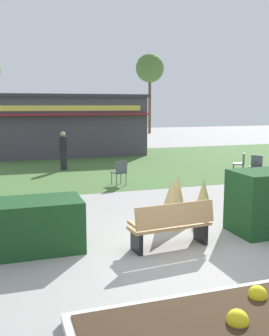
# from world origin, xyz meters

# --- Properties ---
(ground_plane) EXTENTS (80.00, 80.00, 0.00)m
(ground_plane) POSITION_xyz_m (0.00, 0.00, 0.00)
(ground_plane) COLOR #999691
(lawn_patch) EXTENTS (36.00, 12.00, 0.01)m
(lawn_patch) POSITION_xyz_m (0.00, 11.65, 0.00)
(lawn_patch) COLOR #446B33
(lawn_patch) RESTS_ON ground_plane
(flower_bed) EXTENTS (3.29, 1.96, 0.33)m
(flower_bed) POSITION_xyz_m (-0.75, -2.67, 0.09)
(flower_bed) COLOR beige
(flower_bed) RESTS_ON ground_plane
(park_bench) EXTENTS (1.74, 0.67, 0.95)m
(park_bench) POSITION_xyz_m (0.07, 0.37, 0.48)
(park_bench) COLOR tan
(park_bench) RESTS_ON ground_plane
(hedge_left) EXTENTS (1.88, 1.10, 1.01)m
(hedge_left) POSITION_xyz_m (-2.54, 1.12, 0.51)
(hedge_left) COLOR #19421E
(hedge_left) RESTS_ON ground_plane
(ornamental_grass_behind_left) EXTENTS (0.54, 0.54, 0.98)m
(ornamental_grass_behind_left) POSITION_xyz_m (1.78, 2.23, 0.49)
(ornamental_grass_behind_left) COLOR tan
(ornamental_grass_behind_left) RESTS_ON ground_plane
(ornamental_grass_behind_right) EXTENTS (0.72, 0.72, 1.17)m
(ornamental_grass_behind_right) POSITION_xyz_m (0.64, 1.64, 0.58)
(ornamental_grass_behind_right) COLOR tan
(ornamental_grass_behind_right) RESTS_ON ground_plane
(ornamental_grass_behind_center) EXTENTS (0.54, 0.54, 1.21)m
(ornamental_grass_behind_center) POSITION_xyz_m (0.88, 1.87, 0.61)
(ornamental_grass_behind_center) COLOR tan
(ornamental_grass_behind_center) RESTS_ON ground_plane
(food_kiosk) EXTENTS (8.93, 5.14, 3.42)m
(food_kiosk) POSITION_xyz_m (0.31, 16.52, 1.72)
(food_kiosk) COLOR #47424C
(food_kiosk) RESTS_ON ground_plane
(cafe_chair_west) EXTENTS (0.52, 0.52, 0.89)m
(cafe_chair_west) POSITION_xyz_m (0.83, 6.67, 0.53)
(cafe_chair_west) COLOR #4C5156
(cafe_chair_west) RESTS_ON ground_plane
(cafe_chair_east) EXTENTS (0.60, 0.60, 0.89)m
(cafe_chair_east) POSITION_xyz_m (6.17, 7.23, 0.53)
(cafe_chair_east) COLOR #4C5156
(cafe_chair_east) RESTS_ON ground_plane
(cafe_chair_center) EXTENTS (0.62, 0.62, 0.89)m
(cafe_chair_center) POSITION_xyz_m (6.31, 6.37, 0.53)
(cafe_chair_center) COLOR #4C5156
(cafe_chair_center) RESTS_ON ground_plane
(person_strolling) EXTENTS (0.34, 0.34, 1.69)m
(person_strolling) POSITION_xyz_m (-0.59, 10.72, 0.86)
(person_strolling) COLOR #23232D
(person_strolling) RESTS_ON ground_plane
(parked_car_west_slot) EXTENTS (4.24, 2.14, 1.20)m
(parked_car_west_slot) POSITION_xyz_m (-3.10, 24.96, 0.64)
(parked_car_west_slot) COLOR black
(parked_car_west_slot) RESTS_ON ground_plane
(parked_car_center_slot) EXTENTS (4.21, 2.08, 1.20)m
(parked_car_center_slot) POSITION_xyz_m (2.36, 24.96, 0.64)
(parked_car_center_slot) COLOR navy
(parked_car_center_slot) RESTS_ON ground_plane
(tree_right_bg) EXTENTS (2.80, 2.80, 7.86)m
(tree_right_bg) POSITION_xyz_m (10.93, 30.73, 6.38)
(tree_right_bg) COLOR brown
(tree_right_bg) RESTS_ON ground_plane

